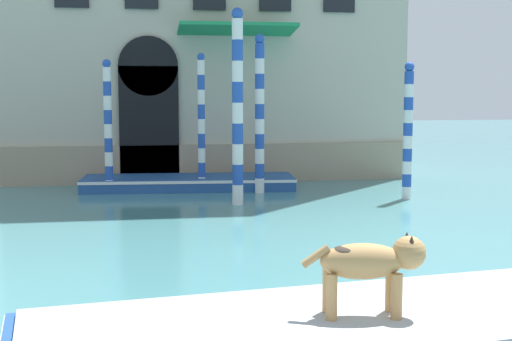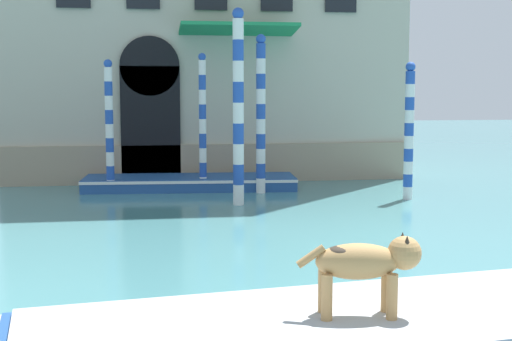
# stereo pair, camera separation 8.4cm
# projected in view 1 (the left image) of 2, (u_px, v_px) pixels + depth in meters

# --- Properties ---
(boat_foreground) EXTENTS (7.55, 3.22, 0.66)m
(boat_foreground) POSITION_uv_depth(u_px,v_px,m) (388.00, 340.00, 7.07)
(boat_foreground) COLOR #234C8C
(boat_foreground) RESTS_ON ground_plane
(dog_on_deck) EXTENTS (1.20, 0.44, 0.80)m
(dog_on_deck) POSITION_uv_depth(u_px,v_px,m) (371.00, 262.00, 6.81)
(dog_on_deck) COLOR tan
(dog_on_deck) RESTS_ON boat_foreground
(boat_moored_near_palazzo) EXTENTS (6.03, 2.14, 0.36)m
(boat_moored_near_palazzo) POSITION_uv_depth(u_px,v_px,m) (189.00, 182.00, 20.12)
(boat_moored_near_palazzo) COLOR #234C8C
(boat_moored_near_palazzo) RESTS_ON ground_plane
(mooring_pole_0) EXTENTS (0.22, 0.22, 3.60)m
(mooring_pole_0) POSITION_uv_depth(u_px,v_px,m) (108.00, 127.00, 19.03)
(mooring_pole_0) COLOR white
(mooring_pole_0) RESTS_ON ground_plane
(mooring_pole_1) EXTENTS (0.28, 0.28, 4.74)m
(mooring_pole_1) POSITION_uv_depth(u_px,v_px,m) (238.00, 107.00, 17.14)
(mooring_pole_1) COLOR white
(mooring_pole_1) RESTS_ON ground_plane
(mooring_pole_2) EXTENTS (0.26, 0.26, 4.27)m
(mooring_pole_2) POSITION_uv_depth(u_px,v_px,m) (260.00, 114.00, 19.16)
(mooring_pole_2) COLOR white
(mooring_pole_2) RESTS_ON ground_plane
(mooring_pole_3) EXTENTS (0.25, 0.25, 3.49)m
(mooring_pole_3) POSITION_uv_depth(u_px,v_px,m) (408.00, 130.00, 18.10)
(mooring_pole_3) COLOR white
(mooring_pole_3) RESTS_ON ground_plane
(mooring_pole_4) EXTENTS (0.21, 0.21, 3.78)m
(mooring_pole_4) POSITION_uv_depth(u_px,v_px,m) (201.00, 122.00, 19.49)
(mooring_pole_4) COLOR white
(mooring_pole_4) RESTS_ON ground_plane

